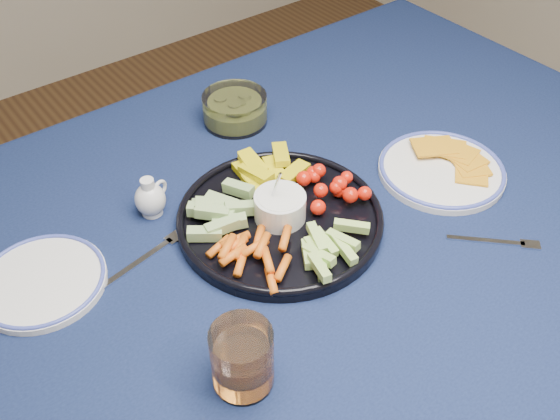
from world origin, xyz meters
TOP-DOWN VIEW (x-y plane):
  - dining_table at (0.00, 0.00)m, footprint 1.67×1.07m
  - crudite_platter at (-0.01, 0.01)m, footprint 0.36×0.36m
  - creamer_pitcher at (-0.17, 0.17)m, footprint 0.07×0.05m
  - pickle_bowl at (0.11, 0.31)m, footprint 0.13×0.13m
  - cheese_plate at (0.32, -0.07)m, footprint 0.24×0.24m
  - juice_tumbler at (-0.23, -0.21)m, footprint 0.09×0.09m
  - fork_left at (-0.22, 0.08)m, footprint 0.17×0.05m
  - fork_right at (0.26, -0.26)m, footprint 0.12×0.12m
  - side_plate_extra at (-0.39, 0.12)m, footprint 0.20×0.20m

SIDE VIEW (x-z plane):
  - dining_table at x=0.00m, z-range 0.29..1.03m
  - fork_right at x=0.26m, z-range 0.75..0.75m
  - fork_left at x=-0.22m, z-range 0.75..0.75m
  - side_plate_extra at x=-0.39m, z-range 0.75..0.76m
  - cheese_plate at x=0.32m, z-range 0.74..0.77m
  - crudite_platter at x=-0.01m, z-range 0.71..0.82m
  - pickle_bowl at x=0.11m, z-range 0.74..0.81m
  - creamer_pitcher at x=-0.17m, z-range 0.74..0.82m
  - juice_tumbler at x=-0.23m, z-range 0.74..0.84m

